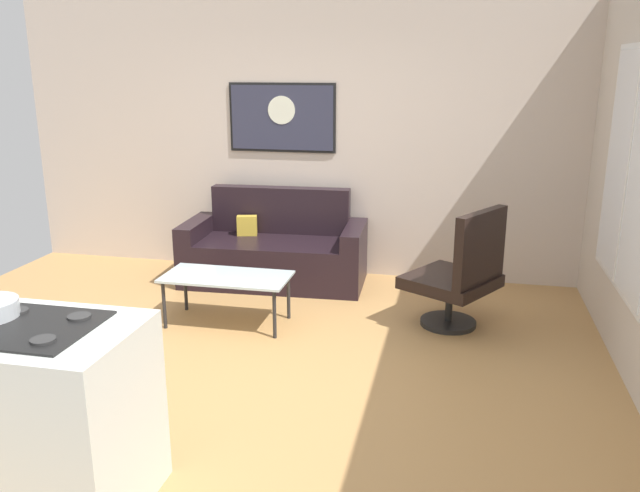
{
  "coord_description": "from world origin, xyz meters",
  "views": [
    {
      "loc": [
        1.41,
        -4.01,
        2.11
      ],
      "look_at": [
        0.34,
        0.9,
        0.7
      ],
      "focal_mm": 36.23,
      "sensor_mm": 36.0,
      "label": 1
    }
  ],
  "objects_px": {
    "coffee_table": "(227,280)",
    "wall_painting": "(282,118)",
    "couch": "(275,252)",
    "armchair": "(461,274)"
  },
  "relations": [
    {
      "from": "coffee_table",
      "to": "wall_painting",
      "type": "xyz_separation_m",
      "value": [
        0.06,
        1.57,
        1.21
      ]
    },
    {
      "from": "couch",
      "to": "armchair",
      "type": "relative_size",
      "value": 1.79
    },
    {
      "from": "couch",
      "to": "armchair",
      "type": "distance_m",
      "value": 2.02
    },
    {
      "from": "coffee_table",
      "to": "couch",
      "type": "bearing_deg",
      "value": 86.06
    },
    {
      "from": "couch",
      "to": "coffee_table",
      "type": "bearing_deg",
      "value": -93.94
    },
    {
      "from": "coffee_table",
      "to": "wall_painting",
      "type": "height_order",
      "value": "wall_painting"
    },
    {
      "from": "coffee_table",
      "to": "wall_painting",
      "type": "relative_size",
      "value": 0.95
    },
    {
      "from": "coffee_table",
      "to": "armchair",
      "type": "distance_m",
      "value": 1.93
    },
    {
      "from": "couch",
      "to": "wall_painting",
      "type": "distance_m",
      "value": 1.36
    },
    {
      "from": "armchair",
      "to": "wall_painting",
      "type": "distance_m",
      "value": 2.51
    }
  ]
}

